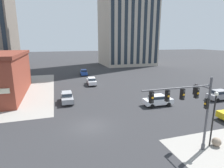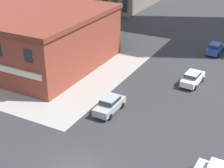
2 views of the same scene
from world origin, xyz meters
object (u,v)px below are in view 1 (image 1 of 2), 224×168
at_px(bollard_sphere_curb_a, 216,142).
at_px(car_main_southbound_near, 84,72).
at_px(car_parked_curb, 158,100).
at_px(traffic_signal_main, 192,103).
at_px(street_lamp_corner_near, 214,113).
at_px(car_cross_westbound, 92,81).
at_px(car_main_mid, 220,95).
at_px(car_main_northbound_far, 67,97).

xyz_separation_m(bollard_sphere_curb_a, car_main_southbound_near, (-6.37, 39.91, 0.50)).
distance_m(car_main_southbound_near, car_parked_curb, 29.35).
bearing_deg(traffic_signal_main, street_lamp_corner_near, 1.88).
xyz_separation_m(bollard_sphere_curb_a, car_cross_westbound, (-6.47, 27.72, 0.50)).
distance_m(street_lamp_corner_near, car_parked_curb, 11.51).
bearing_deg(car_main_southbound_near, car_main_mid, -57.91).
height_order(car_cross_westbound, car_main_mid, same).
xyz_separation_m(bollard_sphere_curb_a, car_main_northbound_far, (-12.53, 17.01, 0.50)).
bearing_deg(car_main_northbound_far, car_cross_westbound, 60.53).
bearing_deg(car_main_northbound_far, street_lamp_corner_near, -54.69).
relative_size(bollard_sphere_curb_a, car_main_southbound_near, 0.18).
bearing_deg(traffic_signal_main, car_parked_curb, 71.83).
bearing_deg(car_main_southbound_near, bollard_sphere_curb_a, -80.93).
bearing_deg(car_parked_curb, traffic_signal_main, -108.17).
bearing_deg(car_main_mid, car_main_northbound_far, 165.69).
relative_size(traffic_signal_main, car_main_mid, 1.52).
distance_m(traffic_signal_main, street_lamp_corner_near, 2.87).
xyz_separation_m(car_main_southbound_near, car_cross_westbound, (-0.10, -12.19, 0.00)).
relative_size(street_lamp_corner_near, car_cross_westbound, 1.17).
height_order(bollard_sphere_curb_a, street_lamp_corner_near, street_lamp_corner_near).
relative_size(car_cross_westbound, car_main_mid, 1.02).
bearing_deg(car_main_northbound_far, bollard_sphere_curb_a, -53.63).
relative_size(bollard_sphere_curb_a, car_main_northbound_far, 0.19).
height_order(traffic_signal_main, bollard_sphere_curb_a, traffic_signal_main).
bearing_deg(traffic_signal_main, car_main_mid, 35.29).
bearing_deg(street_lamp_corner_near, car_parked_curb, 84.36).
height_order(car_main_northbound_far, car_main_southbound_near, same).
height_order(street_lamp_corner_near, car_parked_curb, street_lamp_corner_near).
bearing_deg(car_main_northbound_far, car_parked_curb, -23.37).
relative_size(street_lamp_corner_near, car_main_southbound_near, 1.18).
bearing_deg(car_cross_westbound, bollard_sphere_curb_a, -76.85).
xyz_separation_m(street_lamp_corner_near, car_cross_westbound, (-5.87, 27.55, -2.41)).
xyz_separation_m(car_main_southbound_near, car_main_mid, (18.27, -29.13, 0.00)).
xyz_separation_m(traffic_signal_main, car_main_southbound_near, (-3.17, 39.82, -3.61)).
bearing_deg(traffic_signal_main, car_main_southbound_near, 94.55).
distance_m(bollard_sphere_curb_a, car_main_mid, 16.06).
distance_m(car_parked_curb, car_main_mid, 11.41).
xyz_separation_m(traffic_signal_main, street_lamp_corner_near, (2.60, 0.09, -1.21)).
distance_m(car_main_northbound_far, car_main_mid, 25.21).
height_order(street_lamp_corner_near, car_main_southbound_near, street_lamp_corner_near).
distance_m(car_main_northbound_far, car_cross_westbound, 12.30).
relative_size(street_lamp_corner_near, car_main_mid, 1.20).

